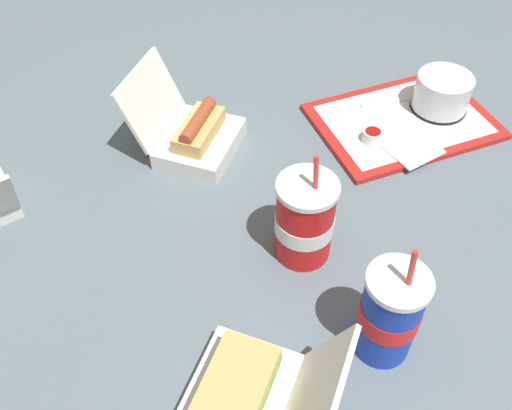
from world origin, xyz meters
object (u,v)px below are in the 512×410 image
food_tray (403,121)px  soda_cup_center (305,220)px  cake_container (442,94)px  clamshell_hotdog_corner (194,134)px  clamshell_sandwich_left (244,399)px  soda_cup_front (389,314)px  plastic_fork (385,102)px  ketchup_cup (372,135)px

food_tray → soda_cup_center: bearing=-154.1°
food_tray → cake_container: (0.09, -0.01, 0.04)m
food_tray → clamshell_hotdog_corner: bearing=160.9°
clamshell_sandwich_left → soda_cup_front: size_ratio=1.20×
plastic_fork → soda_cup_front: 0.60m
clamshell_hotdog_corner → soda_cup_front: soda_cup_front is taller
food_tray → soda_cup_front: size_ratio=1.75×
clamshell_hotdog_corner → soda_cup_front: size_ratio=1.14×
cake_container → soda_cup_center: 0.50m
clamshell_hotdog_corner → soda_cup_front: (0.05, -0.54, 0.05)m
cake_container → clamshell_hotdog_corner: (-0.52, 0.16, -0.01)m
food_tray → cake_container: cake_container is taller
food_tray → soda_cup_center: (-0.38, -0.18, 0.07)m
ketchup_cup → clamshell_hotdog_corner: bearing=152.3°
food_tray → ketchup_cup: bearing=-168.2°
clamshell_sandwich_left → plastic_fork: bearing=36.7°
food_tray → cake_container: bearing=-5.3°
ketchup_cup → clamshell_sandwich_left: bearing=-144.0°
food_tray → ketchup_cup: (-0.10, -0.02, 0.02)m
plastic_fork → clamshell_sandwich_left: size_ratio=0.40×
ketchup_cup → soda_cup_front: bearing=-125.8°
ketchup_cup → clamshell_sandwich_left: (-0.50, -0.37, 0.02)m
cake_container → clamshell_hotdog_corner: bearing=163.2°
plastic_fork → soda_cup_front: bearing=-114.2°
clamshell_hotdog_corner → ketchup_cup: bearing=-27.7°
soda_cup_front → plastic_fork: bearing=51.0°
food_tray → plastic_fork: plastic_fork is taller
plastic_fork → soda_cup_center: size_ratio=0.49×
ketchup_cup → soda_cup_front: (-0.27, -0.38, 0.06)m
clamshell_sandwich_left → clamshell_hotdog_corner: bearing=71.4°
plastic_fork → soda_cup_center: bearing=-132.0°
cake_container → soda_cup_front: 0.61m
clamshell_sandwich_left → clamshell_hotdog_corner: (0.18, 0.54, -0.00)m
cake_container → plastic_fork: size_ratio=1.10×
clamshell_hotdog_corner → soda_cup_center: soda_cup_center is taller
ketchup_cup → soda_cup_center: soda_cup_center is taller
cake_container → food_tray: bearing=174.7°
ketchup_cup → soda_cup_front: size_ratio=0.17×
ketchup_cup → clamshell_sandwich_left: 0.62m
food_tray → clamshell_sandwich_left: bearing=-147.5°
food_tray → soda_cup_front: soda_cup_front is taller
clamshell_sandwich_left → cake_container: bearing=28.6°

